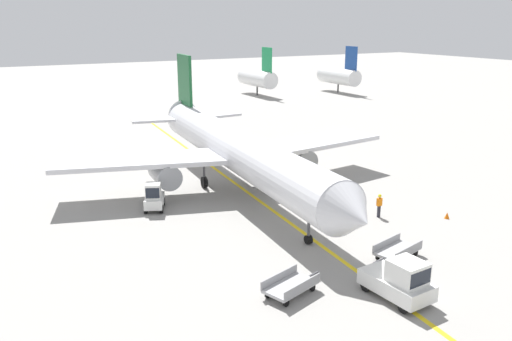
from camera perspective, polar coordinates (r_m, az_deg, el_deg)
The scene contains 13 objects.
ground_plane at distance 32.98m, azimuth 6.15°, elevation -8.20°, with size 300.00×300.00×0.00m, color gray.
taxi_line_yellow at distance 37.34m, azimuth 3.02°, elevation -5.17°, with size 0.30×80.00×0.01m, color yellow.
airliner at distance 42.67m, azimuth -2.25°, elevation 2.33°, with size 28.51×35.34×10.10m.
pushback_tug at distance 27.67m, azimuth 15.21°, elevation -11.38°, with size 2.15×3.72×2.20m.
baggage_tug_near_wing at distance 39.34m, azimuth -10.90°, elevation -2.91°, with size 2.17×2.72×2.10m.
belt_loader_forward_hold at distance 42.93m, azimuth 7.07°, elevation -1.35°, with size 4.30×4.53×2.59m.
baggage_cart_loaded at distance 27.46m, azimuth 3.75°, elevation -12.27°, with size 3.82×2.34×0.94m.
baggage_cart_empty_trailing at distance 32.31m, azimuth 14.95°, elevation -8.30°, with size 3.84×2.19×0.94m.
ground_crew_marshaller at distance 38.25m, azimuth 13.11°, elevation -3.62°, with size 0.36×0.24×1.70m.
safety_cone_nose_left at distance 39.57m, azimuth 19.85°, elevation -4.57°, with size 0.36×0.36×0.44m, color orange.
safety_cone_nose_right at distance 46.83m, azimuth 1.37°, elevation -0.48°, with size 0.36×0.36×0.44m, color orange.
distant_aircraft_mid_left at distance 98.60m, azimuth 0.16°, elevation 9.96°, with size 3.00×10.10×8.80m.
distant_aircraft_mid_right at distance 103.53m, azimuth 8.91°, elevation 10.05°, with size 3.00×10.10×8.80m.
Camera 1 is at (-17.56, -24.49, 13.41)m, focal length 37.20 mm.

